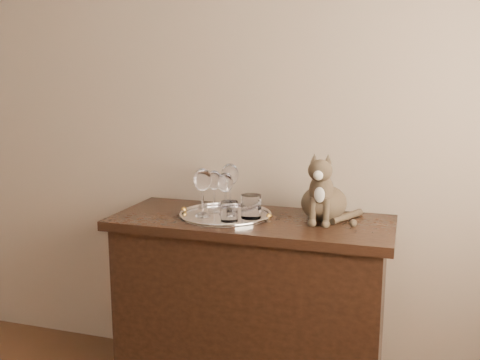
{
  "coord_description": "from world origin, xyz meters",
  "views": [
    {
      "loc": [
        1.22,
        -0.2,
        1.44
      ],
      "look_at": [
        0.55,
        1.95,
        1.01
      ],
      "focal_mm": 40.0,
      "sensor_mm": 36.0,
      "label": 1
    }
  ],
  "objects": [
    {
      "name": "wine_glass_d",
      "position": [
        0.48,
        1.96,
        0.95
      ],
      "size": [
        0.07,
        0.07,
        0.18
      ],
      "primitive_type": null,
      "color": "silver",
      "rests_on": "tray"
    },
    {
      "name": "wine_glass_a",
      "position": [
        0.41,
        1.99,
        0.95
      ],
      "size": [
        0.07,
        0.07,
        0.18
      ],
      "primitive_type": null,
      "color": "white",
      "rests_on": "tray"
    },
    {
      "name": "sideboard",
      "position": [
        0.6,
        1.94,
        0.42
      ],
      "size": [
        1.2,
        0.5,
        0.85
      ],
      "primitive_type": null,
      "color": "black",
      "rests_on": "ground"
    },
    {
      "name": "wine_glass_c",
      "position": [
        0.4,
        1.89,
        0.96
      ],
      "size": [
        0.08,
        0.08,
        0.21
      ],
      "primitive_type": null,
      "color": "silver",
      "rests_on": "tray"
    },
    {
      "name": "cat",
      "position": [
        0.9,
        2.01,
        1.0
      ],
      "size": [
        0.3,
        0.28,
        0.3
      ],
      "primitive_type": null,
      "rotation": [
        0.0,
        0.0,
        -0.02
      ],
      "color": "#4B392C",
      "rests_on": "sideboard"
    },
    {
      "name": "wine_glass_b",
      "position": [
        0.47,
        2.05,
        0.96
      ],
      "size": [
        0.08,
        0.08,
        0.21
      ],
      "primitive_type": null,
      "color": "silver",
      "rests_on": "tray"
    },
    {
      "name": "tray",
      "position": [
        0.49,
        1.93,
        0.85
      ],
      "size": [
        0.4,
        0.4,
        0.01
      ],
      "primitive_type": "cylinder",
      "color": "silver",
      "rests_on": "sideboard"
    },
    {
      "name": "wall_back",
      "position": [
        0.0,
        2.25,
        1.35
      ],
      "size": [
        4.0,
        0.1,
        2.7
      ],
      "primitive_type": "cube",
      "color": "tan",
      "rests_on": "ground"
    },
    {
      "name": "tumbler_a",
      "position": [
        0.53,
        1.84,
        0.9
      ],
      "size": [
        0.07,
        0.07,
        0.08
      ],
      "primitive_type": "cylinder",
      "color": "white",
      "rests_on": "tray"
    },
    {
      "name": "tumbler_c",
      "position": [
        0.61,
        1.92,
        0.91
      ],
      "size": [
        0.09,
        0.09,
        0.1
      ],
      "primitive_type": "cylinder",
      "color": "white",
      "rests_on": "tray"
    }
  ]
}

